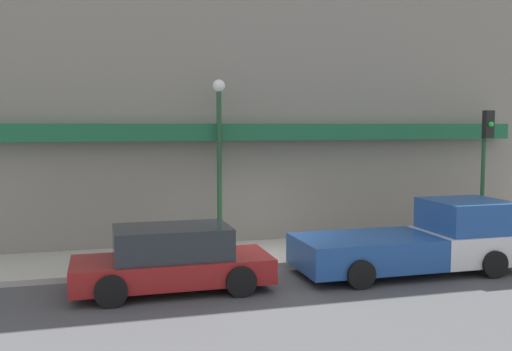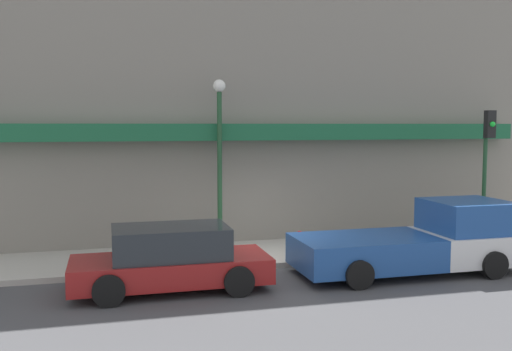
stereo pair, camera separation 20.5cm
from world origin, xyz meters
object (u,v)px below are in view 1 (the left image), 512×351
pickup_truck (422,241)px  fire_hydrant (300,245)px  street_lamp (219,142)px  parked_car (172,259)px  traffic_light (485,154)px

pickup_truck → fire_hydrant: (-2.72, 1.60, -0.26)m
pickup_truck → street_lamp: size_ratio=1.18×
parked_car → street_lamp: bearing=63.1°
pickup_truck → fire_hydrant: 3.17m
fire_hydrant → traffic_light: size_ratio=0.19×
street_lamp → parked_car: bearing=-117.8°
fire_hydrant → parked_car: bearing=-156.3°
traffic_light → fire_hydrant: bearing=-179.9°
fire_hydrant → traffic_light: traffic_light is taller
parked_car → fire_hydrant: size_ratio=5.92×
fire_hydrant → street_lamp: bearing=134.9°
street_lamp → traffic_light: street_lamp is taller
parked_car → traffic_light: size_ratio=1.11×
fire_hydrant → street_lamp: street_lamp is taller
pickup_truck → fire_hydrant: pickup_truck is taller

